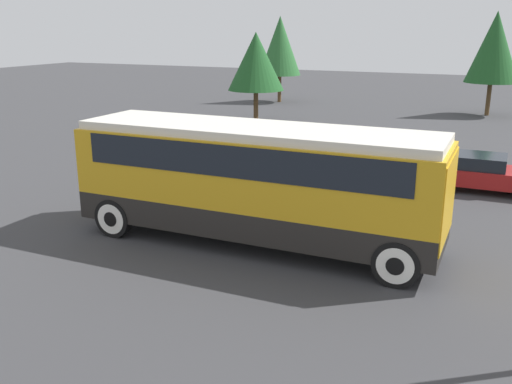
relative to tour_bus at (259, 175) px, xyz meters
name	(u,v)px	position (x,y,z in m)	size (l,w,h in m)	color
ground_plane	(256,243)	(-0.10, 0.00, -1.92)	(120.00, 120.00, 0.00)	#38383A
tour_bus	(259,175)	(0.00, 0.00, 0.00)	(9.71, 2.67, 3.19)	black
parked_car_near	(477,172)	(4.96, 7.98, -1.27)	(4.05, 1.81, 1.28)	maroon
parked_car_mid	(228,156)	(-4.19, 6.43, -1.20)	(4.71, 1.98, 1.45)	black
tree_left	(280,46)	(-10.65, 27.89, 2.28)	(3.17, 3.17, 6.38)	brown
tree_center	(256,61)	(-8.31, 18.25, 1.71)	(3.34, 3.34, 5.33)	brown
tree_right	(494,47)	(4.36, 27.12, 2.42)	(3.34, 3.34, 6.58)	brown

